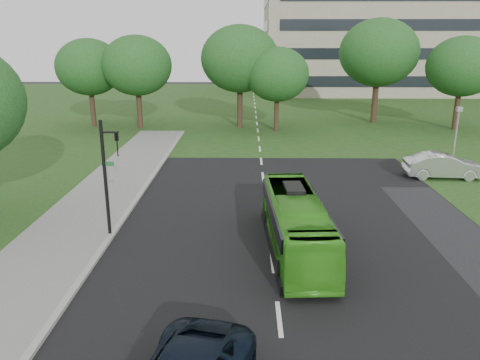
{
  "coord_description": "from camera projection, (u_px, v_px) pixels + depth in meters",
  "views": [
    {
      "loc": [
        -1.05,
        -18.94,
        8.51
      ],
      "look_at": [
        -1.39,
        3.98,
        1.6
      ],
      "focal_mm": 35.0,
      "sensor_mm": 36.0,
      "label": 1
    }
  ],
  "objects": [
    {
      "name": "tree_park_e",
      "position": [
        462.0,
        67.0,
        44.27
      ],
      "size": [
        6.66,
        6.66,
        8.88
      ],
      "color": "black",
      "rests_on": "ground"
    },
    {
      "name": "camera_pole",
      "position": [
        457.0,
        130.0,
        31.07
      ],
      "size": [
        0.42,
        0.39,
        4.27
      ],
      "rotation": [
        0.0,
        0.0,
        -0.29
      ],
      "color": "gray",
      "rests_on": "ground"
    },
    {
      "name": "sedan",
      "position": [
        443.0,
        166.0,
        29.74
      ],
      "size": [
        4.93,
        1.96,
        1.6
      ],
      "primitive_type": "imported",
      "rotation": [
        0.0,
        0.0,
        1.51
      ],
      "color": "silver",
      "rests_on": "ground"
    },
    {
      "name": "street_surfaces",
      "position": [
        254.0,
        137.0,
        42.35
      ],
      "size": [
        120.0,
        120.0,
        0.15
      ],
      "color": "black",
      "rests_on": "ground"
    },
    {
      "name": "tree_park_a",
      "position": [
        137.0,
        66.0,
        44.96
      ],
      "size": [
        6.75,
        6.75,
        8.97
      ],
      "color": "black",
      "rests_on": "ground"
    },
    {
      "name": "tree_park_c",
      "position": [
        277.0,
        75.0,
        43.74
      ],
      "size": [
        5.94,
        5.94,
        7.89
      ],
      "color": "black",
      "rests_on": "ground"
    },
    {
      "name": "office_building",
      "position": [
        389.0,
        14.0,
        75.96
      ],
      "size": [
        40.1,
        20.1,
        25.0
      ],
      "color": "gray",
      "rests_on": "ground"
    },
    {
      "name": "tree_park_d",
      "position": [
        379.0,
        53.0,
        47.79
      ],
      "size": [
        8.05,
        8.05,
        10.65
      ],
      "color": "black",
      "rests_on": "ground"
    },
    {
      "name": "tree_park_b",
      "position": [
        240.0,
        59.0,
        45.21
      ],
      "size": [
        7.57,
        7.57,
        9.93
      ],
      "color": "black",
      "rests_on": "ground"
    },
    {
      "name": "tree_park_f",
      "position": [
        89.0,
        67.0,
        46.02
      ],
      "size": [
        6.48,
        6.48,
        8.66
      ],
      "color": "black",
      "rests_on": "ground"
    },
    {
      "name": "ground",
      "position": [
        270.0,
        241.0,
        20.57
      ],
      "size": [
        160.0,
        160.0,
        0.0
      ],
      "primitive_type": "plane",
      "color": "black",
      "rests_on": "ground"
    },
    {
      "name": "bus",
      "position": [
        296.0,
        223.0,
        19.37
      ],
      "size": [
        2.46,
        8.66,
        2.39
      ],
      "primitive_type": "imported",
      "rotation": [
        0.0,
        0.0,
        0.05
      ],
      "color": "green",
      "rests_on": "ground"
    },
    {
      "name": "traffic_light",
      "position": [
        108.0,
        170.0,
        20.18
      ],
      "size": [
        0.84,
        0.24,
        5.28
      ],
      "rotation": [
        0.0,
        0.0,
        0.19
      ],
      "color": "black",
      "rests_on": "ground"
    }
  ]
}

